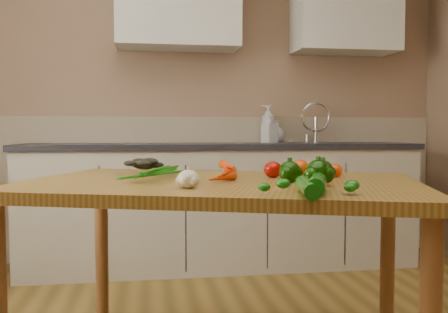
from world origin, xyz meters
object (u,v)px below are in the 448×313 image
garlic_bulb (188,179)px  pepper_a (290,172)px  soap_bottle_b (269,129)px  tomato_c (335,171)px  table (221,203)px  zucchini_a (317,184)px  soap_bottle_c (276,131)px  pepper_b (323,171)px  soap_bottle_a (268,124)px  carrot_bunch (203,170)px  leafy_greens (146,162)px  tomato_b (300,169)px  pepper_c (318,173)px  tomato_a (273,170)px  zucchini_b (307,187)px

garlic_bulb → pepper_a: 0.41m
soap_bottle_b → tomato_c: bearing=-122.9°
table → zucchini_a: (0.23, -0.44, 0.12)m
soap_bottle_c → pepper_b: soap_bottle_c is taller
tomato_c → soap_bottle_a: bearing=84.7°
soap_bottle_a → carrot_bunch: 1.96m
garlic_bulb → leafy_greens: bearing=102.7°
pepper_a → soap_bottle_c: bearing=76.6°
garlic_bulb → zucchini_a: 0.43m
tomato_c → tomato_b: bearing=168.7°
leafy_greens → pepper_a: leafy_greens is taller
carrot_bunch → garlic_bulb: size_ratio=3.80×
pepper_c → tomato_b: bearing=84.1°
table → tomato_c: size_ratio=27.73×
tomato_a → soap_bottle_a: bearing=76.8°
tomato_c → pepper_b: bearing=-126.0°
table → tomato_c: tomato_c is taller
leafy_greens → pepper_a: (0.53, -0.48, -0.01)m
soap_bottle_b → carrot_bunch: (-0.70, -1.75, -0.17)m
soap_bottle_b → carrot_bunch: size_ratio=0.76×
pepper_c → tomato_c: pepper_c is taller
soap_bottle_b → pepper_a: 1.97m
tomato_a → tomato_b: (0.11, -0.00, 0.00)m
garlic_bulb → soap_bottle_c: bearing=67.8°
carrot_bunch → pepper_c: 0.47m
zucchini_b → garlic_bulb: bearing=145.7°
tomato_b → zucchini_a: size_ratio=0.39×
tomato_c → carrot_bunch: bearing=178.7°
soap_bottle_b → table: bearing=-137.2°
soap_bottle_b → pepper_a: soap_bottle_b is taller
zucchini_a → pepper_c: bearing=69.6°
soap_bottle_a → zucchini_b: (-0.46, -2.35, -0.22)m
zucchini_b → zucchini_a: bearing=38.5°
carrot_bunch → tomato_c: (0.54, -0.01, -0.01)m
soap_bottle_c → pepper_c: soap_bottle_c is taller
carrot_bunch → soap_bottle_a: bearing=87.7°
zucchini_b → pepper_c: bearing=63.2°
carrot_bunch → zucchini_a: size_ratio=1.33×
soap_bottle_a → tomato_c: bearing=22.9°
tomato_c → zucchini_b: 0.59m
soap_bottle_a → tomato_a: soap_bottle_a is taller
soap_bottle_a → tomato_a: 1.86m
garlic_bulb → tomato_c: 0.69m
pepper_b → carrot_bunch: bearing=160.4°
table → tomato_b: tomato_b is taller
pepper_b → pepper_c: (-0.07, -0.14, 0.01)m
soap_bottle_b → leafy_greens: bearing=-150.5°
soap_bottle_b → soap_bottle_a: bearing=56.7°
pepper_a → zucchini_a: 0.32m
garlic_bulb → zucchini_b: (0.34, -0.23, -0.01)m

